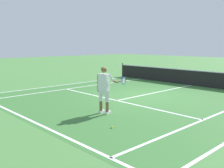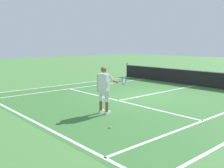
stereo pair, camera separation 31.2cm
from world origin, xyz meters
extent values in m
plane|color=#477F3D|center=(0.00, 0.00, 0.00)|extent=(80.00, 80.00, 0.00)
cube|color=#387033|center=(0.00, -0.63, 0.00)|extent=(10.98, 11.03, 0.00)
cube|color=white|center=(0.00, -5.95, 0.00)|extent=(10.98, 0.10, 0.01)
cube|color=white|center=(0.00, -1.72, 0.00)|extent=(8.23, 0.10, 0.01)
cube|color=white|center=(0.00, 1.48, 0.00)|extent=(0.10, 6.40, 0.01)
cube|color=white|center=(-4.12, -0.63, 0.00)|extent=(0.10, 10.63, 0.01)
cube|color=white|center=(4.12, -0.63, 0.00)|extent=(0.10, 10.63, 0.01)
cube|color=white|center=(-5.49, -0.63, 0.00)|extent=(0.10, 10.63, 0.01)
cylinder|color=#333338|center=(-5.94, 4.68, 0.54)|extent=(0.08, 0.08, 1.07)
cube|color=black|center=(0.00, 4.68, 0.46)|extent=(11.84, 0.02, 0.91)
cube|color=white|center=(0.00, 4.68, 0.94)|extent=(11.84, 0.03, 0.06)
cube|color=white|center=(1.08, -3.57, 0.04)|extent=(0.17, 0.30, 0.09)
cube|color=white|center=(1.35, -3.51, 0.04)|extent=(0.17, 0.30, 0.09)
cylinder|color=brown|center=(1.09, -3.61, 0.27)|extent=(0.11, 0.11, 0.36)
cylinder|color=silver|center=(1.09, -3.61, 0.66)|extent=(0.14, 0.14, 0.41)
cylinder|color=brown|center=(1.36, -3.55, 0.27)|extent=(0.11, 0.11, 0.36)
cylinder|color=silver|center=(1.36, -3.55, 0.66)|extent=(0.14, 0.14, 0.41)
cube|color=silver|center=(1.23, -3.58, 0.82)|extent=(0.38, 0.27, 0.20)
cube|color=white|center=(1.23, -3.58, 1.16)|extent=(0.42, 0.30, 0.60)
cylinder|color=brown|center=(0.99, -3.63, 1.11)|extent=(0.09, 0.09, 0.62)
cylinder|color=white|center=(1.46, -3.43, 1.31)|extent=(0.15, 0.28, 0.29)
cylinder|color=brown|center=(1.45, -3.22, 1.17)|extent=(0.14, 0.30, 0.14)
sphere|color=brown|center=(1.22, -3.57, 1.60)|extent=(0.21, 0.21, 0.21)
ellipsoid|color=olive|center=(1.23, -3.59, 1.66)|extent=(0.24, 0.24, 0.12)
cylinder|color=#232326|center=(1.42, -3.00, 1.14)|extent=(0.08, 0.20, 0.03)
cylinder|color=#1E479E|center=(1.39, -2.86, 1.14)|extent=(0.05, 0.10, 0.02)
torus|color=#1E479E|center=(1.34, -2.68, 1.14)|extent=(0.09, 0.29, 0.30)
cylinder|color=silver|center=(1.34, -2.68, 1.14)|extent=(0.06, 0.24, 0.25)
sphere|color=#CCE02D|center=(2.63, -4.51, 0.03)|extent=(0.07, 0.07, 0.07)
camera|label=1|loc=(8.05, -9.60, 2.50)|focal=41.10mm
camera|label=2|loc=(8.26, -9.37, 2.50)|focal=41.10mm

